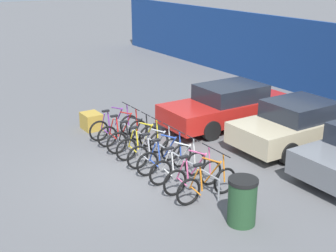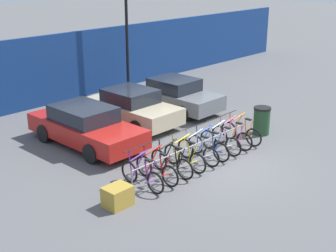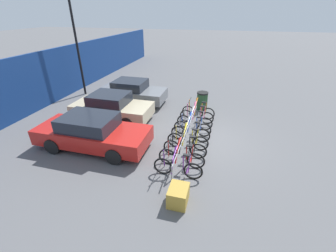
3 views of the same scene
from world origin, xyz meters
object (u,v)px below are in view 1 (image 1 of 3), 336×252
object	(u,v)px
bicycle_silver	(155,152)
trash_bin	(242,201)
bicycle_white	(178,166)
car_beige	(297,124)
bicycle_black	(133,138)
car_red	(228,105)
bicycle_yellow	(143,144)
bicycle_purple	(114,126)
cargo_crate	(91,121)
bicycle_pink	(193,176)
bicycle_blue	(165,158)
bicycle_orange	(207,184)
bike_rack	(158,146)
bicycle_red	(123,132)

from	to	relation	value
bicycle_silver	trash_bin	world-z (taller)	bicycle_silver
bicycle_white	car_beige	xyz separation A→B (m)	(-0.07, 4.26, 0.31)
bicycle_black	car_red	world-z (taller)	car_red
bicycle_yellow	car_red	size ratio (longest dim) A/B	0.37
bicycle_purple	cargo_crate	bearing A→B (deg)	-165.51
bicycle_black	car_beige	bearing A→B (deg)	59.30
bicycle_pink	trash_bin	world-z (taller)	bicycle_pink
bicycle_black	bicycle_pink	size ratio (longest dim) A/B	1.00
bicycle_blue	bicycle_silver	bearing A→B (deg)	-176.49
bicycle_purple	bicycle_black	xyz separation A→B (m)	(1.22, 0.00, 0.00)
bicycle_black	bicycle_silver	size ratio (longest dim) A/B	1.00
bicycle_white	bicycle_orange	xyz separation A→B (m)	(1.20, 0.00, 0.00)
bike_rack	bicycle_white	world-z (taller)	bicycle_white
bicycle_purple	car_red	bearing A→B (deg)	76.84
bicycle_yellow	bicycle_blue	size ratio (longest dim) A/B	1.00
bicycle_red	bicycle_yellow	size ratio (longest dim) A/B	1.00
bicycle_purple	bicycle_red	distance (m)	0.59
bicycle_white	bicycle_orange	size ratio (longest dim) A/B	1.00
bicycle_silver	bike_rack	bearing A→B (deg)	108.64
bike_rack	bicycle_white	distance (m)	1.23
bicycle_pink	car_red	xyz separation A→B (m)	(-3.31, 3.79, 0.32)
bicycle_orange	trash_bin	xyz separation A→B (m)	(1.25, -0.04, 0.14)
bicycle_red	car_beige	xyz separation A→B (m)	(2.96, 4.26, 0.31)
bike_rack	bicycle_pink	bearing A→B (deg)	-4.58
bicycle_pink	car_beige	distance (m)	4.33
bicycle_purple	car_beige	size ratio (longest dim) A/B	0.43
car_red	cargo_crate	size ratio (longest dim) A/B	6.56
bicycle_purple	bicycle_orange	xyz separation A→B (m)	(4.81, 0.00, 0.00)
bicycle_black	trash_bin	world-z (taller)	bicycle_black
bicycle_black	bicycle_silver	xyz separation A→B (m)	(1.23, 0.00, 0.00)
bicycle_red	trash_bin	bearing A→B (deg)	0.95
bicycle_black	bicycle_red	bearing A→B (deg)	177.94
bike_rack	bicycle_black	distance (m)	1.20
bicycle_black	trash_bin	xyz separation A→B (m)	(4.84, -0.04, 0.14)
bicycle_yellow	trash_bin	world-z (taller)	bicycle_yellow
bicycle_purple	bicycle_white	distance (m)	3.62
bicycle_silver	bicycle_pink	bearing A→B (deg)	0.05
bicycle_orange	bicycle_red	bearing A→B (deg)	-176.96
bike_rack	bicycle_black	xyz separation A→B (m)	(-1.18, -0.15, -0.13)
bike_rack	bicycle_red	distance (m)	1.83
bicycle_blue	trash_bin	world-z (taller)	bicycle_blue
bicycle_blue	bicycle_orange	xyz separation A→B (m)	(1.84, 0.00, 0.00)
bicycle_red	bicycle_blue	distance (m)	2.39
bicycle_purple	trash_bin	world-z (taller)	bicycle_purple
bicycle_red	car_red	xyz separation A→B (m)	(0.36, 3.79, 0.32)
bicycle_red	cargo_crate	bearing A→B (deg)	-169.63
bicycle_silver	bicycle_white	bearing A→B (deg)	0.05
bicycle_orange	bicycle_yellow	bearing A→B (deg)	-176.96
bicycle_yellow	bicycle_orange	bearing A→B (deg)	0.67
bicycle_red	car_beige	world-z (taller)	car_beige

